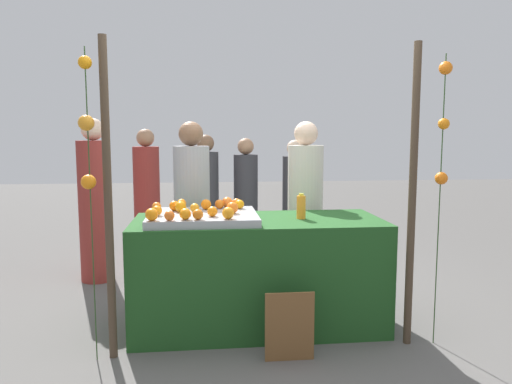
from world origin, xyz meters
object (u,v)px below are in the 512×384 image
at_px(orange_0, 206,204).
at_px(orange_1, 174,206).
at_px(stall_counter, 258,273).
at_px(vendor_right, 305,215).
at_px(vendor_left, 192,217).
at_px(chalkboard_sign, 289,327).
at_px(juice_bottle, 301,207).

distance_m(orange_0, orange_1, 0.26).
relative_size(orange_0, orange_1, 1.03).
distance_m(stall_counter, vendor_right, 0.96).
distance_m(orange_1, vendor_left, 0.65).
xyz_separation_m(vendor_left, vendor_right, (1.07, -0.00, 0.00)).
bearing_deg(orange_0, vendor_left, 102.95).
height_order(orange_1, chalkboard_sign, orange_1).
xyz_separation_m(juice_bottle, vendor_right, (0.19, 0.73, -0.19)).
height_order(stall_counter, juice_bottle, juice_bottle).
relative_size(orange_0, juice_bottle, 0.42).
bearing_deg(orange_0, juice_bottle, -12.61).
xyz_separation_m(stall_counter, vendor_left, (-0.54, 0.72, 0.34)).
bearing_deg(juice_bottle, vendor_right, 75.61).
relative_size(orange_1, chalkboard_sign, 0.16).
bearing_deg(vendor_left, vendor_right, -0.16).
bearing_deg(vendor_left, orange_1, -101.47).
xyz_separation_m(orange_1, vendor_right, (1.20, 0.61, -0.20)).
height_order(juice_bottle, chalkboard_sign, juice_bottle).
relative_size(orange_0, vendor_left, 0.05).
distance_m(stall_counter, juice_bottle, 0.63).
bearing_deg(orange_0, chalkboard_sign, -55.05).
xyz_separation_m(orange_0, vendor_left, (-0.13, 0.56, -0.20)).
bearing_deg(stall_counter, orange_0, 158.85).
relative_size(orange_1, vendor_left, 0.05).
xyz_separation_m(orange_0, vendor_right, (0.94, 0.56, -0.20)).
bearing_deg(chalkboard_sign, stall_counter, 102.94).
distance_m(vendor_left, vendor_right, 1.07).
xyz_separation_m(stall_counter, vendor_right, (0.53, 0.72, 0.34)).
relative_size(orange_0, vendor_right, 0.05).
relative_size(stall_counter, orange_1, 24.27).
bearing_deg(vendor_right, juice_bottle, -104.39).
bearing_deg(chalkboard_sign, orange_0, 124.95).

